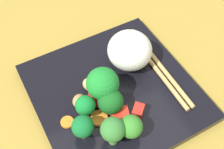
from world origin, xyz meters
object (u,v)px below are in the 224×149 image
Objects in this scene: rice_mound at (130,50)px; broccoli_floret_4 at (111,102)px; carrot_slice_0 at (114,100)px; square_plate at (114,92)px; chopstick_pair at (157,66)px.

rice_mound reaches higher than broccoli_floret_4.
broccoli_floret_4 is 3.21cm from carrot_slice_0.
rice_mound is at bearing 129.07° from square_plate.
rice_mound is (-4.54, 5.59, 4.45)cm from square_plate.
carrot_slice_0 is at bearing 103.74° from chopstick_pair.
chopstick_pair is (-2.97, 11.02, 0.19)cm from carrot_slice_0.
chopstick_pair is at bearing 50.19° from rice_mound.
carrot_slice_0 is 11.41cm from chopstick_pair.
broccoli_floret_4 is at bearing -44.78° from rice_mound.
square_plate is at bearing 145.50° from broccoli_floret_4.
square_plate is 8.46cm from rice_mound.
rice_mound is at bearing 134.88° from carrot_slice_0.
broccoli_floret_4 is (3.56, -2.45, 3.56)cm from square_plate.
chopstick_pair reaches higher than square_plate.
square_plate is 3.37× the size of rice_mound.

